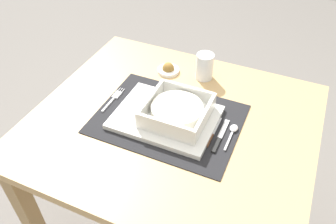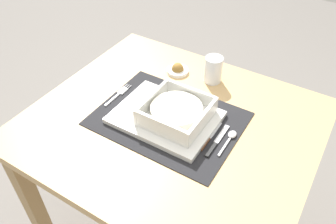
% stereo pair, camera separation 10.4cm
% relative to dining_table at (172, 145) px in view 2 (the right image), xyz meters
% --- Properties ---
extents(dining_table, '(0.86, 0.76, 0.74)m').
position_rel_dining_table_xyz_m(dining_table, '(0.00, 0.00, 0.00)').
color(dining_table, tan).
rests_on(dining_table, ground).
extents(placemat, '(0.44, 0.33, 0.00)m').
position_rel_dining_table_xyz_m(placemat, '(-0.01, -0.00, 0.11)').
color(placemat, black).
rests_on(placemat, dining_table).
extents(serving_plate, '(0.31, 0.23, 0.02)m').
position_rel_dining_table_xyz_m(serving_plate, '(-0.02, -0.01, 0.12)').
color(serving_plate, white).
rests_on(serving_plate, placemat).
extents(porridge_bowl, '(0.18, 0.18, 0.06)m').
position_rel_dining_table_xyz_m(porridge_bowl, '(0.01, 0.00, 0.15)').
color(porridge_bowl, white).
rests_on(porridge_bowl, serving_plate).
extents(fork, '(0.02, 0.13, 0.00)m').
position_rel_dining_table_xyz_m(fork, '(-0.22, 0.02, 0.12)').
color(fork, silver).
rests_on(fork, placemat).
extents(spoon, '(0.02, 0.11, 0.01)m').
position_rel_dining_table_xyz_m(spoon, '(0.19, 0.02, 0.12)').
color(spoon, silver).
rests_on(spoon, placemat).
extents(butter_knife, '(0.01, 0.14, 0.01)m').
position_rel_dining_table_xyz_m(butter_knife, '(0.16, -0.02, 0.12)').
color(butter_knife, black).
rests_on(butter_knife, placemat).
extents(bread_knife, '(0.01, 0.13, 0.01)m').
position_rel_dining_table_xyz_m(bread_knife, '(0.13, -0.01, 0.12)').
color(bread_knife, '#59331E').
rests_on(bread_knife, placemat).
extents(drinking_glass, '(0.06, 0.06, 0.09)m').
position_rel_dining_table_xyz_m(drinking_glass, '(0.01, 0.25, 0.15)').
color(drinking_glass, white).
rests_on(drinking_glass, dining_table).
extents(condiment_saucer, '(0.08, 0.08, 0.04)m').
position_rel_dining_table_xyz_m(condiment_saucer, '(-0.12, 0.23, 0.12)').
color(condiment_saucer, white).
rests_on(condiment_saucer, dining_table).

